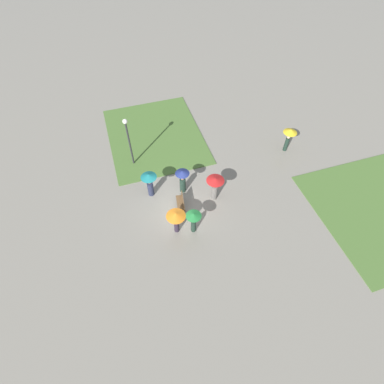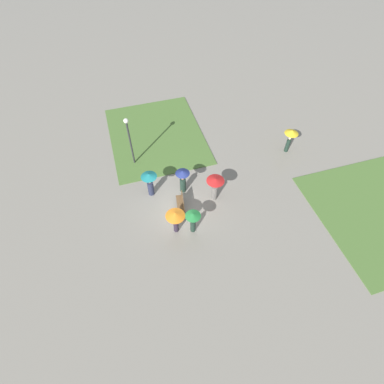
{
  "view_description": "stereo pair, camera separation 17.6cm",
  "coord_description": "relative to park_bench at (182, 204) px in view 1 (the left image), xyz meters",
  "views": [
    {
      "loc": [
        11.13,
        -2.68,
        15.44
      ],
      "look_at": [
        -0.13,
        0.86,
        0.87
      ],
      "focal_mm": 28.0,
      "sensor_mm": 36.0,
      "label": 1
    },
    {
      "loc": [
        11.18,
        -2.51,
        15.44
      ],
      "look_at": [
        -0.13,
        0.86,
        0.87
      ],
      "focal_mm": 28.0,
      "sensor_mm": 36.0,
      "label": 2
    }
  ],
  "objects": [
    {
      "name": "crowd_person_teal",
      "position": [
        -1.75,
        -1.57,
        0.83
      ],
      "size": [
        1.01,
        1.01,
        1.92
      ],
      "rotation": [
        0.0,
        0.0,
        2.62
      ],
      "color": "#282D47",
      "rests_on": "ground_plane"
    },
    {
      "name": "lone_walker_far_path",
      "position": [
        -2.92,
        8.88,
        1.0
      ],
      "size": [
        0.98,
        0.98,
        1.93
      ],
      "rotation": [
        0.0,
        0.0,
        3.32
      ],
      "color": "#1E3328",
      "rests_on": "ground_plane"
    },
    {
      "name": "lawn_patch_near",
      "position": [
        -7.4,
        -0.02,
        -0.43
      ],
      "size": [
        8.68,
        7.02,
        0.06
      ],
      "color": "#4C7033",
      "rests_on": "ground_plane"
    },
    {
      "name": "crowd_person_green",
      "position": [
        1.73,
        0.24,
        0.73
      ],
      "size": [
        0.91,
        0.91,
        1.7
      ],
      "rotation": [
        0.0,
        0.0,
        1.65
      ],
      "color": "#1E3328",
      "rests_on": "ground_plane"
    },
    {
      "name": "crowd_person_red",
      "position": [
        -0.23,
        2.25,
        0.83
      ],
      "size": [
        1.12,
        1.12,
        1.89
      ],
      "rotation": [
        0.0,
        0.0,
        2.68
      ],
      "color": "slate",
      "rests_on": "ground_plane"
    },
    {
      "name": "lamp_post",
      "position": [
        -4.89,
        -2.16,
        2.08
      ],
      "size": [
        0.32,
        0.32,
        3.88
      ],
      "color": "#2D2D30",
      "rests_on": "ground_plane"
    },
    {
      "name": "lawn_patch_far",
      "position": [
        3.95,
        11.92,
        -0.43
      ],
      "size": [
        8.43,
        7.86,
        0.06
      ],
      "color": "#4C7033",
      "rests_on": "ground_plane"
    },
    {
      "name": "crowd_person_orange",
      "position": [
        1.44,
        -0.72,
        0.93
      ],
      "size": [
        1.13,
        1.13,
        1.77
      ],
      "rotation": [
        0.0,
        0.0,
        0.1
      ],
      "color": "#2D2333",
      "rests_on": "ground_plane"
    },
    {
      "name": "park_bench",
      "position": [
        0.0,
        0.0,
        0.0
      ],
      "size": [
        1.58,
        0.65,
        0.9
      ],
      "rotation": [
        0.0,
        0.0,
        -0.16
      ],
      "color": "brown",
      "rests_on": "ground_plane"
    },
    {
      "name": "ground_plane",
      "position": [
        -0.31,
        -0.04,
        -0.46
      ],
      "size": [
        90.0,
        90.0,
        0.0
      ],
      "primitive_type": "plane",
      "color": "gray"
    },
    {
      "name": "crowd_person_navy",
      "position": [
        -1.42,
        0.5,
        0.71
      ],
      "size": [
        0.91,
        0.91,
        1.89
      ],
      "rotation": [
        0.0,
        0.0,
        2.91
      ],
      "color": "#1E3328",
      "rests_on": "ground_plane"
    }
  ]
}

